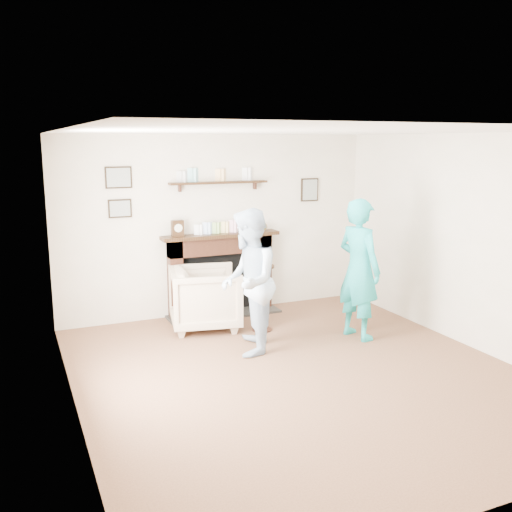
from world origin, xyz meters
The scene contains 6 objects.
ground centered at (0.00, 0.00, 0.00)m, with size 5.00×5.00×0.00m, color brown.
room_shell centered at (0.00, 0.69, 1.62)m, with size 4.54×5.02×2.52m.
armchair centered at (-0.41, 1.86, 0.00)m, with size 0.86×0.89×0.81m, color #B9AD8A.
man centered at (-0.24, 0.82, 0.00)m, with size 0.81×0.63×1.67m, color silver.
woman centered at (1.20, 0.75, 0.00)m, with size 0.63×0.42×1.74m, color #1FB4AC.
pedestal_table centered at (0.22, 1.46, 0.61)m, with size 0.31×0.31×0.99m.
Camera 1 is at (-2.68, -4.98, 2.40)m, focal length 40.00 mm.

